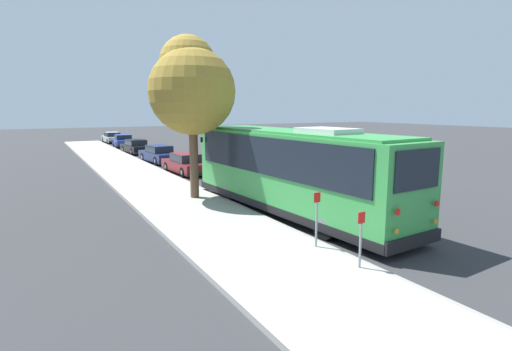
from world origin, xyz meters
TOP-DOWN VIEW (x-y plane):
  - ground_plane at (0.00, 0.00)m, footprint 160.00×160.00m
  - sidewalk_slab at (0.00, 3.85)m, footprint 80.00×3.73m
  - curb_strip at (0.00, 1.91)m, footprint 80.00×0.14m
  - shuttle_bus at (0.40, 0.54)m, footprint 11.21×3.20m
  - parked_sedan_maroon at (11.69, 0.73)m, footprint 4.54×1.93m
  - parked_sedan_navy at (17.47, 0.82)m, footprint 4.72×2.01m
  - parked_sedan_black at (24.73, 0.87)m, footprint 4.60×1.96m
  - parked_sedan_blue at (31.72, 0.59)m, footprint 4.50×2.03m
  - parked_sedan_silver at (37.79, 0.64)m, footprint 4.48×1.87m
  - street_tree at (4.43, 2.97)m, footprint 3.69×3.69m
  - sign_post_near at (-5.16, 2.28)m, footprint 0.06×0.22m
  - sign_post_far at (-3.43, 2.28)m, footprint 0.06×0.22m

SIDE VIEW (x-z plane):
  - ground_plane at x=0.00m, z-range 0.00..0.00m
  - sidewalk_slab at x=0.00m, z-range 0.00..0.15m
  - curb_strip at x=0.00m, z-range 0.00..0.15m
  - parked_sedan_silver at x=37.79m, z-range -0.05..1.22m
  - parked_sedan_black at x=24.73m, z-range -0.05..1.22m
  - parked_sedan_maroon at x=11.69m, z-range -0.05..1.22m
  - parked_sedan_navy at x=17.47m, z-range -0.05..1.26m
  - parked_sedan_blue at x=31.72m, z-range -0.05..1.27m
  - sign_post_near at x=-5.16m, z-range 0.17..1.58m
  - sign_post_far at x=-3.43m, z-range 0.17..1.74m
  - shuttle_bus at x=0.40m, z-range 0.11..3.49m
  - street_tree at x=4.43m, z-range 1.48..8.47m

